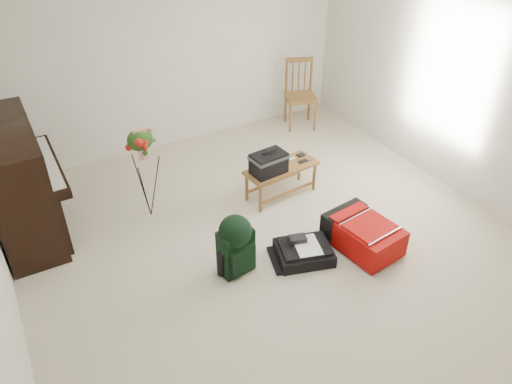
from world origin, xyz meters
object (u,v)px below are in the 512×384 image
piano (20,185)px  black_duffel (304,251)px  dining_chair (299,95)px  flower_stand (145,174)px  green_backpack (236,242)px  bench (272,164)px  red_suitcase (360,232)px

piano → black_duffel: piano is taller
dining_chair → flower_stand: bearing=-137.6°
black_duffel → green_backpack: green_backpack is taller
bench → piano: bearing=157.7°
piano → green_backpack: piano is taller
black_duffel → flower_stand: bearing=143.8°
flower_stand → green_backpack: bearing=-65.7°
green_backpack → flower_stand: 1.40m
dining_chair → green_backpack: (-2.31, -2.41, -0.12)m
piano → flower_stand: piano is taller
black_duffel → piano: bearing=158.4°
flower_stand → bench: bearing=-10.2°
bench → black_duffel: bench is taller
piano → red_suitcase: size_ratio=1.82×
dining_chair → red_suitcase: (-0.99, -2.69, -0.32)m
piano → green_backpack: size_ratio=2.27×
red_suitcase → dining_chair: bearing=62.2°
red_suitcase → black_duffel: 0.64m
green_backpack → red_suitcase: bearing=-19.0°
piano → flower_stand: (1.23, -0.37, -0.04)m
red_suitcase → flower_stand: (-1.76, 1.59, 0.38)m
red_suitcase → piano: bearing=139.2°
piano → red_suitcase: (2.99, -1.96, -0.43)m
bench → green_backpack: (-0.94, -0.91, -0.12)m
piano → bench: 2.73m
flower_stand → dining_chair: bearing=27.6°
red_suitcase → black_duffel: red_suitcase is taller
red_suitcase → green_backpack: (-1.32, 0.28, 0.19)m
bench → green_backpack: bearing=-141.9°
piano → dining_chair: (3.98, 0.73, -0.11)m
piano → black_duffel: size_ratio=2.27×
bench → flower_stand: flower_stand is taller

